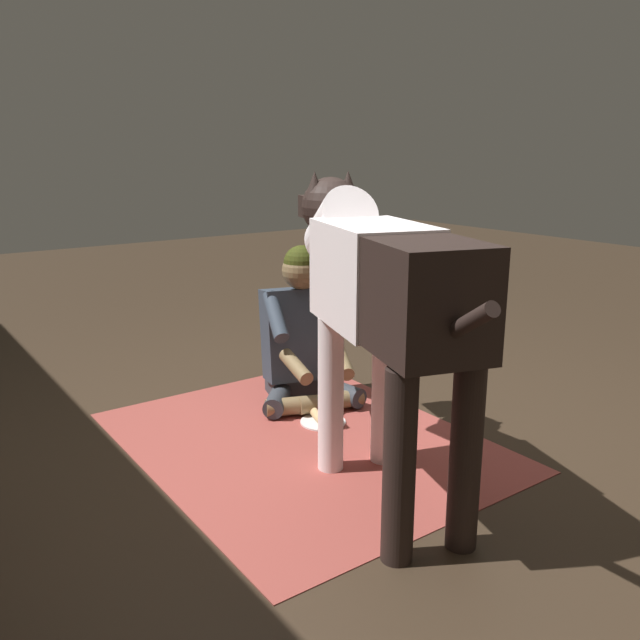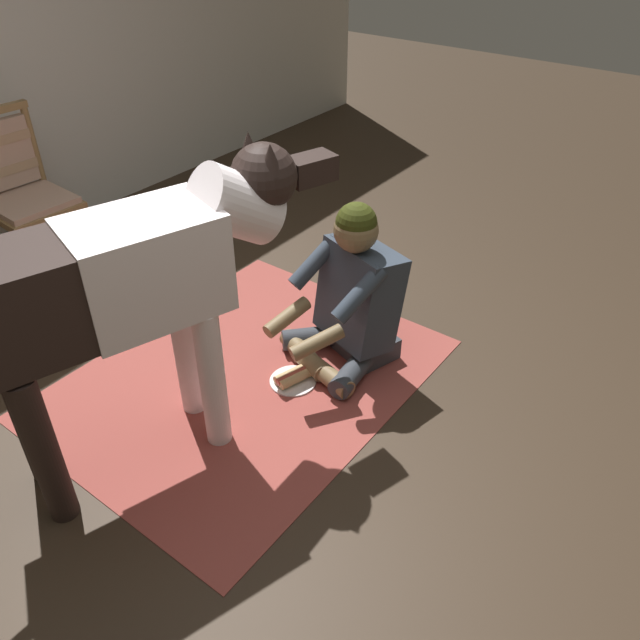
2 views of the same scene
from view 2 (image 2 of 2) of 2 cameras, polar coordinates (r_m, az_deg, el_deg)
ground_plane at (r=2.99m, az=-6.43°, el=-8.75°), size 14.67×14.67×0.00m
area_rug at (r=3.19m, az=-6.71°, el=-5.17°), size 1.83×1.46×0.01m
dining_chair_right_of_pair at (r=4.21m, az=-25.49°, el=10.76°), size 0.48×0.49×0.98m
person_sitting_on_floor at (r=3.10m, az=2.82°, el=1.85°), size 0.70×0.59×0.86m
large_dog at (r=2.43m, az=-16.42°, el=3.34°), size 1.63×0.67×1.26m
hot_dog_on_plate at (r=3.14m, az=-2.46°, el=-5.26°), size 0.23×0.23×0.06m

